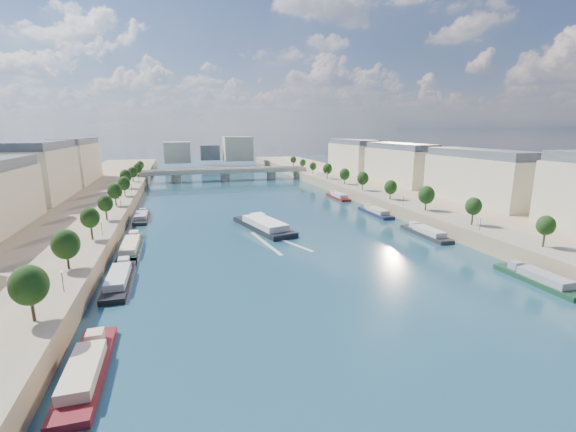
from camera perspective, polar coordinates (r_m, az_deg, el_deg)
ground at (r=151.01m, az=-3.69°, el=-0.28°), size 700.00×700.00×0.00m
quay_left at (r=152.58m, az=-31.13°, el=-1.03°), size 44.00×520.00×5.00m
quay_right at (r=179.91m, az=19.30°, el=1.95°), size 44.00×520.00×5.00m
pave_left at (r=148.79m, az=-25.68°, el=0.26°), size 14.00×520.00×0.10m
pave_right at (r=171.27m, az=15.26°, el=2.57°), size 14.00×520.00×0.10m
trees_left at (r=149.44m, az=-25.00°, el=2.50°), size 4.80×268.80×8.26m
trees_right at (r=177.96m, az=13.14°, el=4.83°), size 4.80×268.80×8.26m
lamps_left at (r=137.86m, az=-24.59°, el=0.62°), size 0.36×200.36×4.28m
lamps_right at (r=172.82m, az=13.18°, el=3.70°), size 0.36×200.36×4.28m
buildings_left at (r=165.56m, az=-35.01°, el=4.37°), size 16.00×226.00×23.20m
buildings_right at (r=195.29m, az=20.71°, el=6.79°), size 16.00×226.00×23.20m
skyline at (r=365.39m, az=-10.84°, el=9.51°), size 79.00×42.00×22.00m
bridge at (r=264.81m, az=-9.29°, el=6.33°), size 112.00×12.00×8.15m
tour_barge at (r=134.02m, az=-3.63°, el=-1.40°), size 16.78×33.24×4.34m
wake at (r=118.88m, az=-1.88°, el=-3.87°), size 13.96×25.94×0.04m
moored_barges_left at (r=95.01m, az=-23.80°, el=-8.82°), size 5.00×152.83×3.60m
moored_barges_right at (r=130.69m, az=20.68°, el=-2.79°), size 5.00×164.99×3.60m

